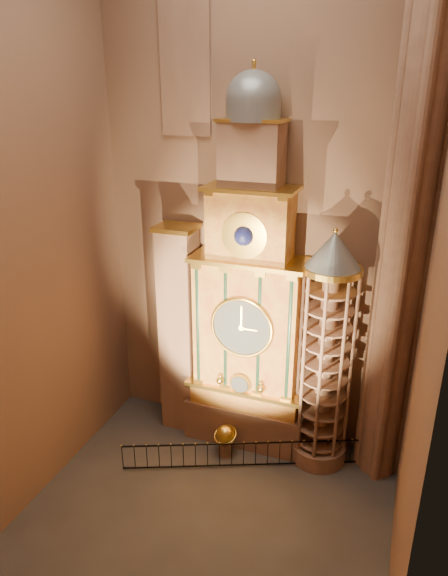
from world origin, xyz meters
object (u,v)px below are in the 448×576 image
at_px(celestial_globe, 225,438).
at_px(iron_railing, 244,454).
at_px(stair_turret, 325,355).
at_px(portrait_tower, 180,330).
at_px(astronomical_clock, 249,311).

xyz_separation_m(celestial_globe, iron_railing, (1.05, -0.49, -0.26)).
bearing_deg(stair_turret, portrait_tower, 177.67).
distance_m(portrait_tower, iron_railing, 6.33).
distance_m(portrait_tower, celestial_globe, 5.37).
distance_m(astronomical_clock, portrait_tower, 3.73).
height_order(astronomical_clock, iron_railing, astronomical_clock).
height_order(portrait_tower, iron_railing, portrait_tower).
bearing_deg(iron_railing, astronomical_clock, 104.36).
bearing_deg(astronomical_clock, stair_turret, -4.30).
xyz_separation_m(stair_turret, iron_railing, (-2.96, -1.84, -4.60)).
bearing_deg(astronomical_clock, iron_railing, -75.64).
bearing_deg(celestial_globe, portrait_tower, 150.47).
xyz_separation_m(portrait_tower, celestial_globe, (2.89, -1.64, -4.22)).
bearing_deg(portrait_tower, astronomical_clock, -0.29).
bearing_deg(iron_railing, celestial_globe, 155.13).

